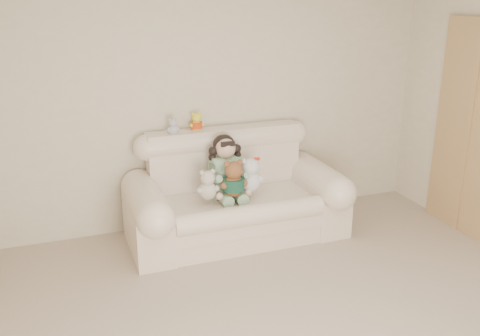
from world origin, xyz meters
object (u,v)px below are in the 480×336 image
at_px(brown_teddy, 233,175).
at_px(white_cat, 250,171).
at_px(cream_teddy, 207,182).
at_px(sofa, 236,188).
at_px(seated_child, 225,165).

xyz_separation_m(brown_teddy, white_cat, (0.19, 0.06, -0.00)).
bearing_deg(white_cat, cream_teddy, -167.08).
distance_m(brown_teddy, white_cat, 0.20).
distance_m(sofa, seated_child, 0.24).
bearing_deg(brown_teddy, seated_child, 68.27).
bearing_deg(seated_child, cream_teddy, -146.23).
xyz_separation_m(sofa, seated_child, (-0.08, 0.08, 0.21)).
height_order(sofa, white_cat, sofa).
distance_m(seated_child, cream_teddy, 0.34).
height_order(seated_child, white_cat, seated_child).
height_order(seated_child, cream_teddy, seated_child).
xyz_separation_m(seated_child, white_cat, (0.19, -0.17, -0.02)).
bearing_deg(white_cat, seated_child, 143.80).
bearing_deg(white_cat, brown_teddy, -156.82).
relative_size(sofa, white_cat, 5.15).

